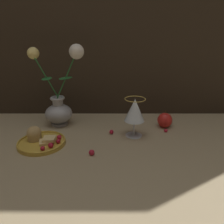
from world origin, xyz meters
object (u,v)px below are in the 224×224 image
(plate_with_pastries, at_px, (41,140))
(apple_beside_vase, at_px, (166,120))
(vase, at_px, (60,101))
(wine_glass, at_px, (136,111))

(plate_with_pastries, relative_size, apple_beside_vase, 2.30)
(vase, height_order, plate_with_pastries, vase)
(apple_beside_vase, bearing_deg, wine_glass, -149.48)
(vase, bearing_deg, apple_beside_vase, -3.66)
(wine_glass, bearing_deg, plate_with_pastries, -169.03)
(vase, height_order, wine_glass, vase)
(wine_glass, distance_m, apple_beside_vase, 0.18)
(plate_with_pastries, xyz_separation_m, wine_glass, (0.35, 0.07, 0.09))
(vase, relative_size, plate_with_pastries, 1.99)
(vase, height_order, apple_beside_vase, vase)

